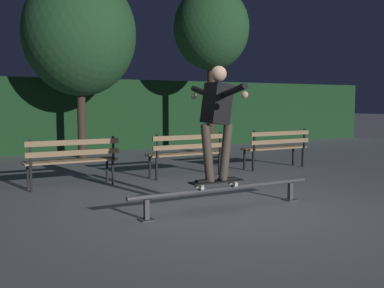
# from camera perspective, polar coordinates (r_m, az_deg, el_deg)

# --- Properties ---
(ground_plane) EXTENTS (90.00, 90.00, 0.00)m
(ground_plane) POSITION_cam_1_polar(r_m,az_deg,el_deg) (6.32, 4.59, -8.32)
(ground_plane) COLOR slate
(hedge_backdrop) EXTENTS (24.00, 1.20, 2.18)m
(hedge_backdrop) POSITION_cam_1_polar(r_m,az_deg,el_deg) (14.30, -15.67, 3.51)
(hedge_backdrop) COLOR #193D1E
(hedge_backdrop) RESTS_ON ground
(grind_rail) EXTENTS (2.90, 0.18, 0.32)m
(grind_rail) POSITION_cam_1_polar(r_m,az_deg,el_deg) (6.33, 4.18, -5.94)
(grind_rail) COLOR #47474C
(grind_rail) RESTS_ON ground
(skateboard) EXTENTS (0.79, 0.23, 0.09)m
(skateboard) POSITION_cam_1_polar(r_m,az_deg,el_deg) (6.22, 3.08, -4.77)
(skateboard) COLOR black
(skateboard) RESTS_ON grind_rail
(skateboarder) EXTENTS (0.62, 1.41, 1.56)m
(skateboarder) POSITION_cam_1_polar(r_m,az_deg,el_deg) (6.13, 3.15, 3.88)
(skateboarder) COLOR black
(skateboarder) RESTS_ON skateboard
(park_bench_left_center) EXTENTS (1.60, 0.43, 0.88)m
(park_bench_left_center) POSITION_cam_1_polar(r_m,az_deg,el_deg) (8.13, -14.82, -1.59)
(park_bench_left_center) COLOR black
(park_bench_left_center) RESTS_ON ground
(park_bench_right_center) EXTENTS (1.60, 0.43, 0.88)m
(park_bench_right_center) POSITION_cam_1_polar(r_m,az_deg,el_deg) (8.98, -0.61, -0.77)
(park_bench_right_center) COLOR black
(park_bench_right_center) RESTS_ON ground
(park_bench_rightmost) EXTENTS (1.60, 0.43, 0.88)m
(park_bench_rightmost) POSITION_cam_1_polar(r_m,az_deg,el_deg) (10.28, 10.58, -0.09)
(park_bench_rightmost) COLOR black
(park_bench_rightmost) RESTS_ON ground
(tree_behind_benches) EXTENTS (2.94, 2.94, 4.88)m
(tree_behind_benches) POSITION_cam_1_polar(r_m,az_deg,el_deg) (12.56, -13.92, 13.23)
(tree_behind_benches) COLOR #3D2D23
(tree_behind_benches) RESTS_ON ground
(tree_far_right) EXTENTS (2.15, 2.15, 4.75)m
(tree_far_right) POSITION_cam_1_polar(r_m,az_deg,el_deg) (13.30, 2.44, 14.21)
(tree_far_right) COLOR #3D2D23
(tree_far_right) RESTS_ON ground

